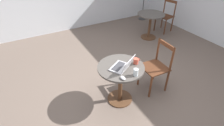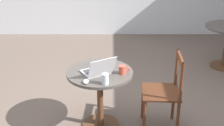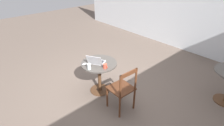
% 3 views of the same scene
% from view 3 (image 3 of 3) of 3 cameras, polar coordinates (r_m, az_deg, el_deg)
% --- Properties ---
extents(ground_plane, '(16.00, 16.00, 0.00)m').
position_cam_3_polar(ground_plane, '(3.94, -1.03, -8.87)').
color(ground_plane, '#66564C').
extents(wall_back, '(9.40, 0.06, 2.70)m').
position_cam_3_polar(wall_back, '(5.85, 24.45, 16.27)').
color(wall_back, silver).
rests_on(wall_back, ground_plane).
extents(cafe_table_near, '(0.73, 0.73, 0.70)m').
position_cam_3_polar(cafe_table_near, '(3.64, -4.19, -2.25)').
color(cafe_table_near, '#51331E').
rests_on(cafe_table_near, ground_plane).
extents(chair_near_right, '(0.44, 0.44, 0.91)m').
position_cam_3_polar(chair_near_right, '(3.22, 3.43, -8.60)').
color(chair_near_right, '#562D19').
rests_on(chair_near_right, ground_plane).
extents(laptop, '(0.41, 0.40, 0.22)m').
position_cam_3_polar(laptop, '(3.51, -5.15, 0.52)').
color(laptop, '#B7B7BC').
rests_on(laptop, cafe_table_near).
extents(mouse, '(0.06, 0.10, 0.03)m').
position_cam_3_polar(mouse, '(3.51, -9.02, -0.32)').
color(mouse, '#B7B7BC').
rests_on(mouse, cafe_table_near).
extents(mug, '(0.12, 0.08, 0.09)m').
position_cam_3_polar(mug, '(3.34, -2.27, -1.04)').
color(mug, '#C64C38').
rests_on(mug, cafe_table_near).
extents(drinking_glass, '(0.07, 0.07, 0.11)m').
position_cam_3_polar(drinking_glass, '(3.34, -7.52, -1.12)').
color(drinking_glass, silver).
rests_on(drinking_glass, cafe_table_near).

